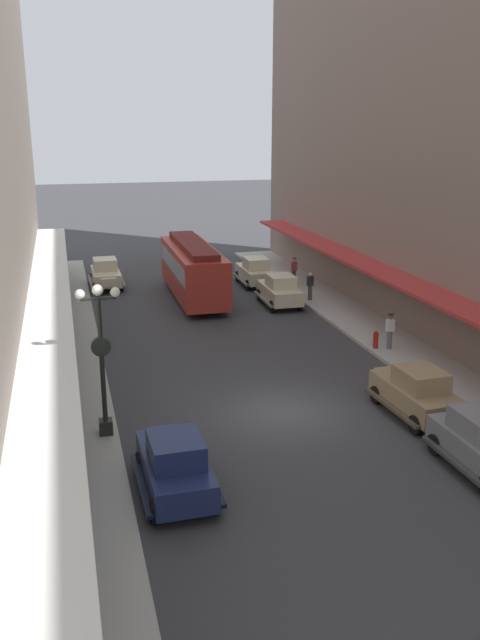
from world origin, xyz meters
TOP-DOWN VIEW (x-y plane):
  - ground_plane at (0.00, 0.00)m, footprint 200.00×200.00m
  - sidewalk_left at (-7.50, 0.00)m, footprint 3.00×60.00m
  - sidewalk_right at (7.50, 0.00)m, footprint 3.00×60.00m
  - parked_car_0 at (-4.84, 21.30)m, footprint 2.16×4.27m
  - parked_car_1 at (-4.73, -4.53)m, footprint 2.19×4.28m
  - parked_car_2 at (4.56, -1.54)m, footprint 2.30×4.32m
  - parked_car_3 at (4.58, 14.19)m, footprint 2.21×4.29m
  - parked_car_4 at (4.62, 19.43)m, footprint 2.19×4.28m
  - streetcar at (0.03, 16.92)m, footprint 2.64×9.63m
  - lamp_post_with_clock at (-6.40, -0.46)m, footprint 1.42×0.44m
  - fire_hydrant at (6.35, 5.34)m, footprint 0.24×0.24m
  - pedestrian_0 at (6.91, 5.08)m, footprint 0.36×0.28m
  - pedestrian_1 at (7.03, 18.65)m, footprint 0.36×0.28m
  - pedestrian_2 at (6.54, 14.40)m, footprint 0.36×0.24m

SIDE VIEW (x-z plane):
  - ground_plane at x=0.00m, z-range 0.00..0.00m
  - sidewalk_left at x=-7.50m, z-range 0.00..0.15m
  - sidewalk_right at x=7.50m, z-range 0.00..0.15m
  - fire_hydrant at x=6.35m, z-range 0.15..0.97m
  - parked_car_0 at x=-4.84m, z-range 0.02..1.86m
  - parked_car_1 at x=-4.73m, z-range 0.02..1.86m
  - parked_car_2 at x=4.56m, z-range 0.02..1.86m
  - parked_car_3 at x=4.58m, z-range 0.02..1.86m
  - parked_car_4 at x=4.62m, z-range 0.02..1.86m
  - pedestrian_2 at x=6.54m, z-range 0.17..1.81m
  - pedestrian_0 at x=6.91m, z-range 0.18..1.85m
  - pedestrian_1 at x=7.03m, z-range 0.18..1.85m
  - streetcar at x=0.03m, z-range 0.17..3.63m
  - lamp_post_with_clock at x=-6.40m, z-range 0.41..5.57m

